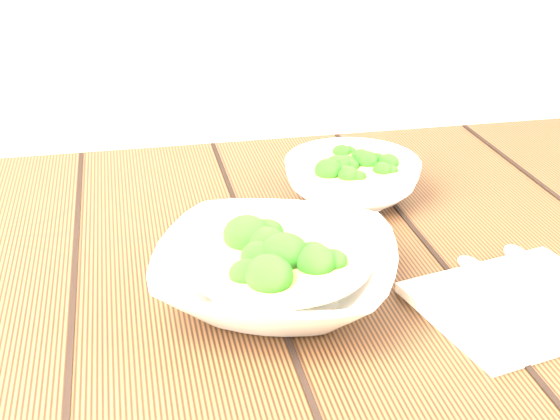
# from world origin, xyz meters

# --- Properties ---
(table) EXTENTS (1.20, 0.80, 0.75)m
(table) POSITION_xyz_m (0.00, 0.00, 0.63)
(table) COLOR #392010
(table) RESTS_ON ground
(soup_bowl_front) EXTENTS (0.31, 0.31, 0.07)m
(soup_bowl_front) POSITION_xyz_m (-0.02, -0.07, 0.78)
(soup_bowl_front) COLOR white
(soup_bowl_front) RESTS_ON table
(soup_bowl_back) EXTENTS (0.22, 0.22, 0.06)m
(soup_bowl_back) POSITION_xyz_m (0.13, 0.15, 0.78)
(soup_bowl_back) COLOR white
(soup_bowl_back) RESTS_ON table
(trivet) EXTENTS (0.12, 0.12, 0.02)m
(trivet) POSITION_xyz_m (-0.04, 0.10, 0.76)
(trivet) COLOR black
(trivet) RESTS_ON table
(napkin) EXTENTS (0.22, 0.20, 0.01)m
(napkin) POSITION_xyz_m (0.22, -0.14, 0.76)
(napkin) COLOR beige
(napkin) RESTS_ON table
(spoon_left) EXTENTS (0.03, 0.16, 0.01)m
(spoon_left) POSITION_xyz_m (0.20, -0.11, 0.76)
(spoon_left) COLOR #A3A08F
(spoon_left) RESTS_ON napkin
(spoon_right) EXTENTS (0.04, 0.16, 0.01)m
(spoon_right) POSITION_xyz_m (0.25, -0.09, 0.76)
(spoon_right) COLOR #A3A08F
(spoon_right) RESTS_ON napkin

